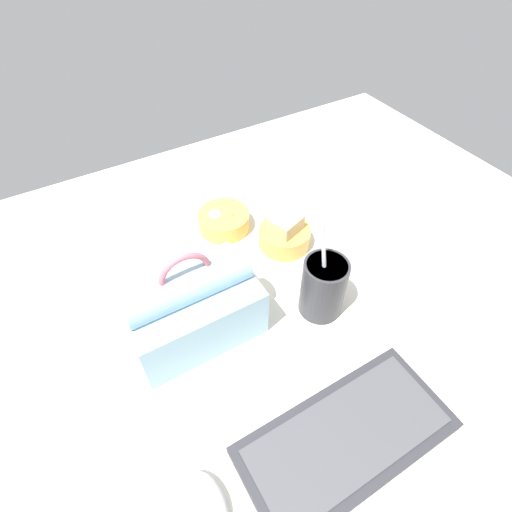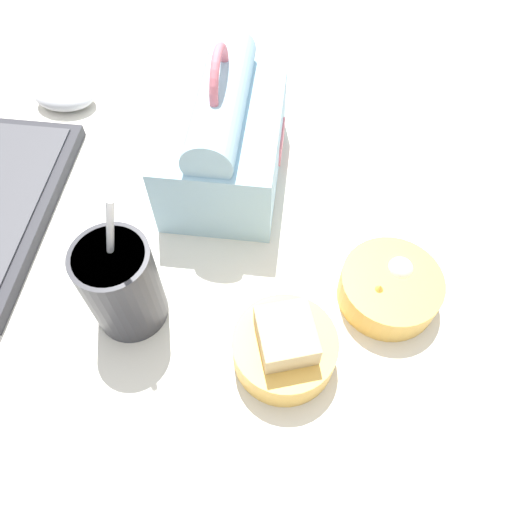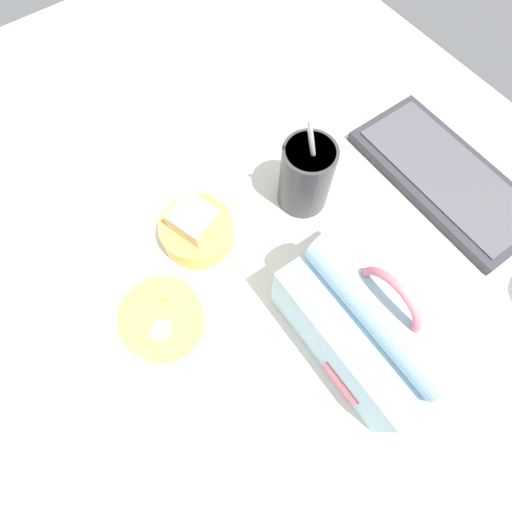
{
  "view_description": "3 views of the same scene",
  "coord_description": "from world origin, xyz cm",
  "px_view_note": "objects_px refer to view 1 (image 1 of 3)",
  "views": [
    {
      "loc": [
        31.59,
        43.14,
        63.65
      ],
      "look_at": [
        4.48,
        -2.97,
        7.0
      ],
      "focal_mm": 28.0,
      "sensor_mm": 36.0,
      "label": 1
    },
    {
      "loc": [
        -25.02,
        -6.44,
        54.13
      ],
      "look_at": [
        4.48,
        -2.97,
        7.0
      ],
      "focal_mm": 35.0,
      "sensor_mm": 36.0,
      "label": 2
    },
    {
      "loc": [
        22.79,
        -16.11,
        58.22
      ],
      "look_at": [
        4.48,
        -2.97,
        7.0
      ],
      "focal_mm": 28.0,
      "sensor_mm": 36.0,
      "label": 3
    }
  ],
  "objects_px": {
    "soup_cup": "(323,286)",
    "keyboard": "(347,438)",
    "computer_mouse": "(202,506)",
    "bento_bowl_snacks": "(224,220)",
    "bento_bowl_sandwich": "(285,234)",
    "lunch_bag": "(192,307)"
  },
  "relations": [
    {
      "from": "keyboard",
      "to": "bento_bowl_snacks",
      "type": "height_order",
      "value": "bento_bowl_snacks"
    },
    {
      "from": "keyboard",
      "to": "computer_mouse",
      "type": "height_order",
      "value": "computer_mouse"
    },
    {
      "from": "lunch_bag",
      "to": "bento_bowl_sandwich",
      "type": "height_order",
      "value": "lunch_bag"
    },
    {
      "from": "lunch_bag",
      "to": "computer_mouse",
      "type": "bearing_deg",
      "value": 67.52
    },
    {
      "from": "keyboard",
      "to": "computer_mouse",
      "type": "relative_size",
      "value": 3.5
    },
    {
      "from": "lunch_bag",
      "to": "computer_mouse",
      "type": "height_order",
      "value": "lunch_bag"
    },
    {
      "from": "lunch_bag",
      "to": "bento_bowl_snacks",
      "type": "relative_size",
      "value": 1.92
    },
    {
      "from": "bento_bowl_sandwich",
      "to": "keyboard",
      "type": "bearing_deg",
      "value": 69.38
    },
    {
      "from": "keyboard",
      "to": "lunch_bag",
      "type": "distance_m",
      "value": 0.32
    },
    {
      "from": "bento_bowl_snacks",
      "to": "bento_bowl_sandwich",
      "type": "bearing_deg",
      "value": 128.07
    },
    {
      "from": "soup_cup",
      "to": "bento_bowl_snacks",
      "type": "relative_size",
      "value": 1.75
    },
    {
      "from": "lunch_bag",
      "to": "soup_cup",
      "type": "bearing_deg",
      "value": 161.27
    },
    {
      "from": "lunch_bag",
      "to": "computer_mouse",
      "type": "distance_m",
      "value": 0.29
    },
    {
      "from": "keyboard",
      "to": "lunch_bag",
      "type": "relative_size",
      "value": 1.45
    },
    {
      "from": "lunch_bag",
      "to": "bento_bowl_sandwich",
      "type": "bearing_deg",
      "value": -158.41
    },
    {
      "from": "keyboard",
      "to": "bento_bowl_sandwich",
      "type": "height_order",
      "value": "bento_bowl_sandwich"
    },
    {
      "from": "computer_mouse",
      "to": "lunch_bag",
      "type": "bearing_deg",
      "value": -112.48
    },
    {
      "from": "bento_bowl_sandwich",
      "to": "computer_mouse",
      "type": "xyz_separation_m",
      "value": [
        0.37,
        0.36,
        -0.01
      ]
    },
    {
      "from": "keyboard",
      "to": "bento_bowl_sandwich",
      "type": "relative_size",
      "value": 2.89
    },
    {
      "from": "lunch_bag",
      "to": "keyboard",
      "type": "bearing_deg",
      "value": 110.79
    },
    {
      "from": "soup_cup",
      "to": "keyboard",
      "type": "bearing_deg",
      "value": 62.55
    },
    {
      "from": "lunch_bag",
      "to": "bento_bowl_snacks",
      "type": "xyz_separation_m",
      "value": [
        -0.17,
        -0.21,
        -0.05
      ]
    }
  ]
}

